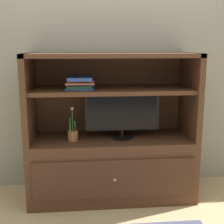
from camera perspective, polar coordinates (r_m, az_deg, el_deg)
The scene contains 6 objects.
ground_plane at distance 2.73m, azimuth 0.73°, elevation -18.69°, with size 8.00×8.00×0.00m, color tan.
painted_rear_wall at distance 3.10m, azimuth -0.71°, elevation 12.09°, with size 6.00×0.10×2.80m, color gray.
media_console at distance 2.92m, azimuth -0.10°, elevation -7.14°, with size 1.50×0.60×1.34m.
tv_monitor at distance 2.79m, azimuth 1.92°, elevation -0.42°, with size 0.67×0.20×0.41m.
potted_plant at distance 2.78m, azimuth -7.23°, elevation -4.13°, with size 0.09×0.10×0.30m.
magazine_stack at distance 2.75m, azimuth -5.92°, elevation 5.44°, with size 0.27×0.35×0.11m.
Camera 1 is at (-0.25, -2.34, 1.40)m, focal length 49.69 mm.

